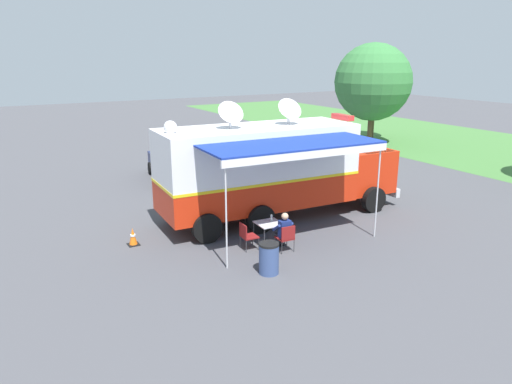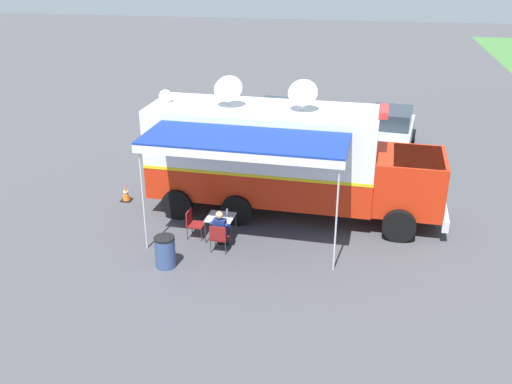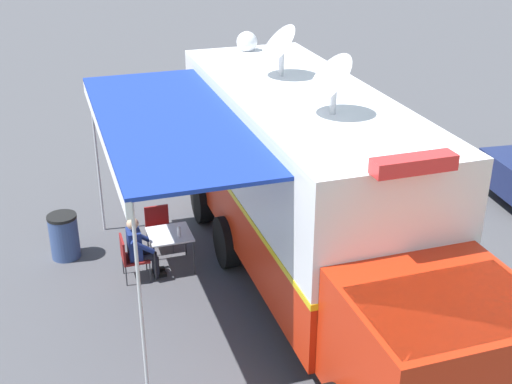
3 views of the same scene
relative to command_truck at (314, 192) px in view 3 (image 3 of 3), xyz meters
The scene contains 10 objects.
ground_plane 2.09m from the command_truck, 95.59° to the right, with size 100.00×100.00×0.00m, color #47474C.
lot_stripe 4.27m from the command_truck, 168.24° to the right, with size 0.12×4.80×0.01m, color silver.
command_truck is the anchor object (origin of this frame).
folding_table 3.01m from the command_truck, 37.00° to the right, with size 0.84×0.84×0.73m.
water_bottle 2.75m from the command_truck, 35.73° to the right, with size 0.07×0.07×0.22m.
folding_chair_at_table 3.64m from the command_truck, 26.85° to the right, with size 0.50×0.50×0.87m.
folding_chair_beside_table 3.63m from the command_truck, 48.44° to the right, with size 0.50×0.50×0.87m.
seated_responder 3.42m from the command_truck, 28.23° to the right, with size 0.68×0.57×1.25m.
trash_bin 5.11m from the command_truck, 34.68° to the right, with size 0.57×0.57×0.91m.
traffic_cone 5.75m from the command_truck, 89.60° to the right, with size 0.36×0.36×0.58m.
Camera 3 is at (4.77, 10.17, 6.81)m, focal length 47.56 mm.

